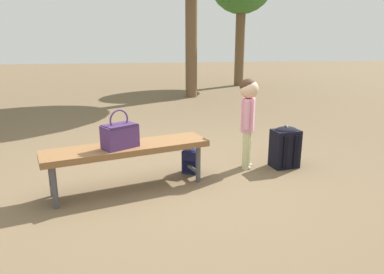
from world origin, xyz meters
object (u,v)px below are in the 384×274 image
(handbag, at_px, (120,135))
(backpack_large, at_px, (285,146))
(backpack_small, at_px, (191,160))
(child_standing, at_px, (248,109))
(park_bench, at_px, (127,151))

(handbag, xyz_separation_m, backpack_large, (1.85, 0.42, -0.32))
(backpack_small, bearing_deg, handbag, -151.50)
(handbag, height_order, child_standing, child_standing)
(child_standing, relative_size, backpack_large, 2.03)
(backpack_large, height_order, backpack_small, backpack_large)
(child_standing, distance_m, backpack_large, 0.63)
(park_bench, distance_m, handbag, 0.20)
(child_standing, height_order, backpack_small, child_standing)
(handbag, xyz_separation_m, child_standing, (1.40, 0.46, 0.11))
(park_bench, bearing_deg, backpack_small, 26.13)
(backpack_large, distance_m, backpack_small, 1.11)
(child_standing, bearing_deg, backpack_large, -5.60)
(handbag, height_order, backpack_small, handbag)
(handbag, bearing_deg, park_bench, 48.47)
(handbag, relative_size, backpack_large, 0.73)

